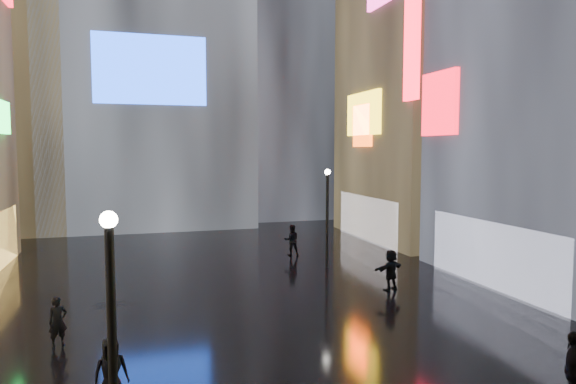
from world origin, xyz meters
name	(u,v)px	position (x,y,z in m)	size (l,w,h in m)	color
ground	(237,289)	(0.00, 20.00, 0.00)	(140.00, 140.00, 0.00)	black
building_right_far	(433,38)	(15.98, 30.00, 13.98)	(10.28, 12.00, 28.00)	black
tower_flank_right	(277,36)	(9.00, 46.00, 17.00)	(12.00, 12.00, 34.00)	black
lamp_near	(112,341)	(-4.67, 6.91, 2.94)	(0.30, 0.30, 5.20)	black
lamp_far	(327,212)	(5.39, 22.86, 2.94)	(0.30, 0.30, 5.20)	black
pedestrian_3	(573,370)	(5.78, 7.33, 0.94)	(1.10, 0.46, 1.88)	black
pedestrian_4	(111,372)	(-4.90, 10.61, 0.85)	(0.83, 0.54, 1.70)	black
pedestrian_5	(391,270)	(6.55, 17.99, 0.90)	(1.67, 0.53, 1.80)	black
pedestrian_6	(58,322)	(-6.68, 15.10, 0.79)	(0.58, 0.38, 1.58)	black
pedestrian_7	(292,240)	(4.51, 26.36, 0.91)	(0.88, 0.69, 1.81)	black
umbrella_2	(109,319)	(-4.90, 10.61, 2.15)	(0.99, 1.01, 0.91)	black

